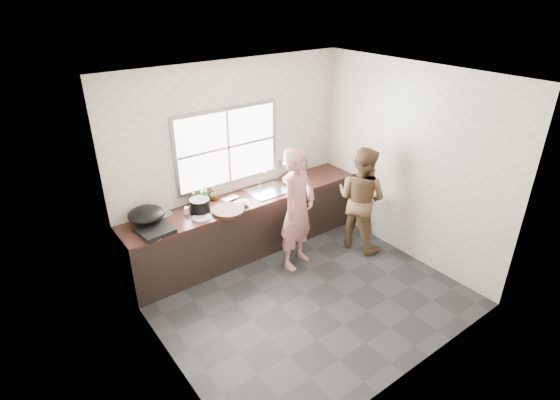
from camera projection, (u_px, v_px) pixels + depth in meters
floor at (304, 294)px, 5.58m from camera, size 3.60×3.20×0.01m
ceiling at (311, 78)px, 4.37m from camera, size 3.60×3.20×0.01m
wall_back at (234, 159)px, 6.13m from camera, size 3.60×0.01×2.70m
wall_left at (156, 251)px, 4.01m from camera, size 0.01×3.20×2.70m
wall_right at (409, 164)px, 5.94m from camera, size 0.01×3.20×2.70m
wall_front at (424, 264)px, 3.82m from camera, size 3.60×0.01×2.70m
cabinet at (248, 226)px, 6.32m from camera, size 3.60×0.62×0.82m
countertop at (247, 199)px, 6.13m from camera, size 3.60×0.64×0.04m
sink at (267, 191)px, 6.31m from camera, size 0.55×0.45×0.02m
faucet at (259, 177)px, 6.38m from camera, size 0.02×0.02×0.30m
window_frame at (227, 147)px, 5.98m from camera, size 1.60×0.05×1.10m
window_glazing at (228, 147)px, 5.96m from camera, size 1.50×0.01×1.00m
woman at (298, 213)px, 5.84m from camera, size 0.68×0.55×1.60m
person_side at (361, 199)px, 6.27m from camera, size 0.74×0.87×1.56m
cutting_board at (228, 211)px, 5.73m from camera, size 0.49×0.49×0.04m
cleaver at (230, 198)px, 6.02m from camera, size 0.24×0.14×0.01m
bowl_mince at (242, 204)px, 5.91m from camera, size 0.21×0.21×0.05m
bowl_crabs at (291, 181)px, 6.54m from camera, size 0.22×0.22×0.07m
bowl_held at (294, 189)px, 6.32m from camera, size 0.23×0.23×0.06m
black_pot at (200, 206)px, 5.69m from camera, size 0.34×0.34×0.19m
plate_food at (202, 217)px, 5.59m from camera, size 0.27×0.27×0.02m
bottle_green at (204, 194)px, 5.91m from camera, size 0.11×0.11×0.27m
bottle_brown_tall at (194, 200)px, 5.87m from camera, size 0.08×0.08×0.18m
bottle_brown_short at (213, 195)px, 6.04m from camera, size 0.12×0.12×0.15m
glass_jar at (187, 210)px, 5.68m from camera, size 0.08×0.08×0.09m
burner at (155, 231)px, 5.25m from camera, size 0.43×0.43×0.06m
wok at (146, 214)px, 5.38m from camera, size 0.58×0.58×0.17m
dish_rack at (292, 167)px, 6.74m from camera, size 0.45×0.36×0.30m
pot_lid_left at (154, 236)px, 5.19m from camera, size 0.30×0.30×0.01m
pot_lid_right at (164, 214)px, 5.67m from camera, size 0.29×0.29×0.01m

